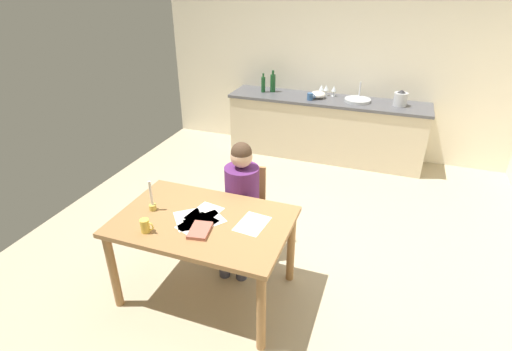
% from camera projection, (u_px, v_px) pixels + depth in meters
% --- Properties ---
extents(ground_plane, '(5.20, 5.20, 0.04)m').
position_uv_depth(ground_plane, '(280.00, 240.00, 4.19)').
color(ground_plane, tan).
extents(wall_back, '(5.20, 0.12, 2.60)m').
position_uv_depth(wall_back, '(335.00, 65.00, 5.74)').
color(wall_back, silver).
rests_on(wall_back, ground).
extents(kitchen_counter, '(2.84, 0.64, 0.90)m').
position_uv_depth(kitchen_counter, '(325.00, 128.00, 5.84)').
color(kitchen_counter, beige).
rests_on(kitchen_counter, ground).
extents(dining_table, '(1.40, 0.92, 0.76)m').
position_uv_depth(dining_table, '(204.00, 230.00, 3.20)').
color(dining_table, '#9E7042').
rests_on(dining_table, ground).
extents(chair_at_table, '(0.45, 0.45, 0.87)m').
position_uv_depth(chair_at_table, '(245.00, 206.00, 3.84)').
color(chair_at_table, '#9E7042').
rests_on(chair_at_table, ground).
extents(person_seated, '(0.37, 0.62, 1.19)m').
position_uv_depth(person_seated, '(240.00, 197.00, 3.62)').
color(person_seated, '#592666').
rests_on(person_seated, ground).
extents(coffee_mug, '(0.11, 0.07, 0.11)m').
position_uv_depth(coffee_mug, '(145.00, 226.00, 2.98)').
color(coffee_mug, '#F2CC4C').
rests_on(coffee_mug, dining_table).
extents(candlestick, '(0.06, 0.06, 0.27)m').
position_uv_depth(candlestick, '(152.00, 202.00, 3.25)').
color(candlestick, gold).
rests_on(candlestick, dining_table).
extents(book_magazine, '(0.18, 0.24, 0.03)m').
position_uv_depth(book_magazine, '(200.00, 230.00, 3.00)').
color(book_magazine, '#AB5E4D').
rests_on(book_magazine, dining_table).
extents(paper_letter, '(0.35, 0.36, 0.00)m').
position_uv_depth(paper_letter, '(189.00, 220.00, 3.15)').
color(paper_letter, white).
rests_on(paper_letter, dining_table).
extents(paper_bill, '(0.30, 0.35, 0.00)m').
position_uv_depth(paper_bill, '(197.00, 224.00, 3.09)').
color(paper_bill, white).
rests_on(paper_bill, dining_table).
extents(paper_envelope, '(0.24, 0.32, 0.00)m').
position_uv_depth(paper_envelope, '(252.00, 224.00, 3.10)').
color(paper_envelope, white).
rests_on(paper_envelope, dining_table).
extents(paper_receipt, '(0.34, 0.36, 0.00)m').
position_uv_depth(paper_receipt, '(205.00, 221.00, 3.13)').
color(paper_receipt, white).
rests_on(paper_receipt, dining_table).
extents(paper_notice, '(0.26, 0.33, 0.00)m').
position_uv_depth(paper_notice, '(204.00, 213.00, 3.23)').
color(paper_notice, white).
rests_on(paper_notice, dining_table).
extents(sink_unit, '(0.36, 0.36, 0.24)m').
position_uv_depth(sink_unit, '(358.00, 100.00, 5.49)').
color(sink_unit, '#B2B7BC').
rests_on(sink_unit, kitchen_counter).
extents(bottle_oil, '(0.06, 0.06, 0.28)m').
position_uv_depth(bottle_oil, '(263.00, 84.00, 5.88)').
color(bottle_oil, '#194C23').
rests_on(bottle_oil, kitchen_counter).
extents(bottle_vinegar, '(0.08, 0.08, 0.32)m').
position_uv_depth(bottle_vinegar, '(273.00, 83.00, 5.89)').
color(bottle_vinegar, '#194C23').
rests_on(bottle_vinegar, kitchen_counter).
extents(mixing_bowl, '(0.22, 0.22, 0.10)m').
position_uv_depth(mixing_bowl, '(318.00, 95.00, 5.64)').
color(mixing_bowl, white).
rests_on(mixing_bowl, kitchen_counter).
extents(stovetop_kettle, '(0.18, 0.18, 0.22)m').
position_uv_depth(stovetop_kettle, '(401.00, 99.00, 5.29)').
color(stovetop_kettle, '#B7BABF').
rests_on(stovetop_kettle, kitchen_counter).
extents(wine_glass_near_sink, '(0.07, 0.07, 0.15)m').
position_uv_depth(wine_glass_near_sink, '(334.00, 89.00, 5.69)').
color(wine_glass_near_sink, silver).
rests_on(wine_glass_near_sink, kitchen_counter).
extents(wine_glass_by_kettle, '(0.07, 0.07, 0.15)m').
position_uv_depth(wine_glass_by_kettle, '(326.00, 88.00, 5.72)').
color(wine_glass_by_kettle, silver).
rests_on(wine_glass_by_kettle, kitchen_counter).
extents(wine_glass_back_left, '(0.07, 0.07, 0.15)m').
position_uv_depth(wine_glass_back_left, '(321.00, 88.00, 5.74)').
color(wine_glass_back_left, silver).
rests_on(wine_glass_back_left, kitchen_counter).
extents(teacup_on_counter, '(0.12, 0.08, 0.10)m').
position_uv_depth(teacup_on_counter, '(310.00, 97.00, 5.55)').
color(teacup_on_counter, '#33598C').
rests_on(teacup_on_counter, kitchen_counter).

